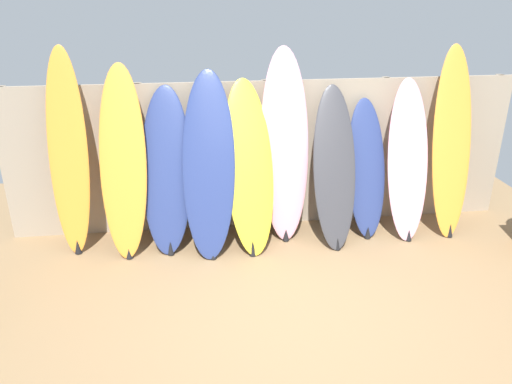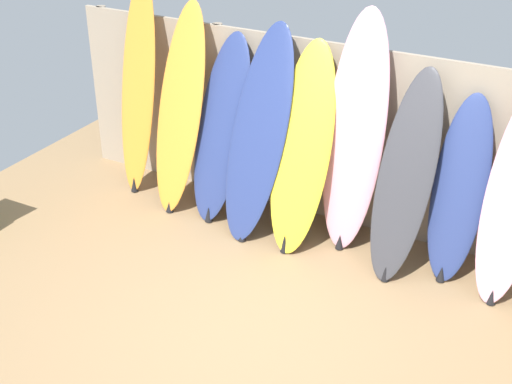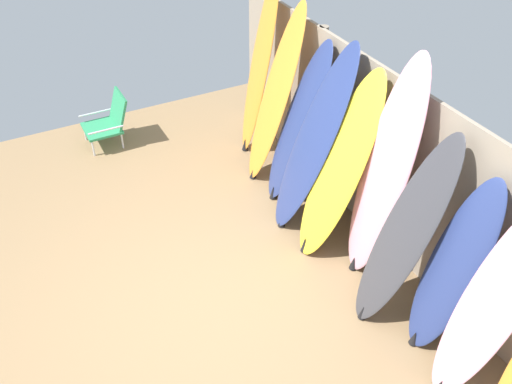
{
  "view_description": "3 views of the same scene",
  "coord_description": "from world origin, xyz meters",
  "px_view_note": "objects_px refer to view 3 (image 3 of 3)",
  "views": [
    {
      "loc": [
        -0.84,
        -3.66,
        2.83
      ],
      "look_at": [
        -0.29,
        0.62,
        1.01
      ],
      "focal_mm": 35.0,
      "sensor_mm": 36.0,
      "label": 1
    },
    {
      "loc": [
        2.15,
        -3.85,
        3.69
      ],
      "look_at": [
        -0.29,
        0.69,
        0.87
      ],
      "focal_mm": 50.0,
      "sensor_mm": 36.0,
      "label": 2
    },
    {
      "loc": [
        3.27,
        -1.2,
        4.02
      ],
      "look_at": [
        -0.4,
        0.71,
        0.83
      ],
      "focal_mm": 40.0,
      "sensor_mm": 36.0,
      "label": 3
    }
  ],
  "objects_px": {
    "surfboard_pink_5": "(385,173)",
    "surfboard_navy_7": "(453,269)",
    "surfboard_orange_0": "(259,67)",
    "surfboard_navy_3": "(314,141)",
    "surfboard_navy_2": "(298,125)",
    "surfboard_pink_8": "(492,303)",
    "surfboard_orange_1": "(275,96)",
    "surfboard_yellow_4": "(339,169)",
    "surfboard_charcoal_6": "(405,234)",
    "beach_chair": "(109,120)"
  },
  "relations": [
    {
      "from": "surfboard_yellow_4",
      "to": "surfboard_pink_8",
      "type": "xyz_separation_m",
      "value": [
        1.87,
        0.05,
        -0.02
      ]
    },
    {
      "from": "surfboard_charcoal_6",
      "to": "surfboard_navy_7",
      "type": "xyz_separation_m",
      "value": [
        0.43,
        0.15,
        -0.09
      ]
    },
    {
      "from": "surfboard_navy_2",
      "to": "surfboard_navy_7",
      "type": "relative_size",
      "value": 1.13
    },
    {
      "from": "surfboard_orange_1",
      "to": "surfboard_navy_7",
      "type": "height_order",
      "value": "surfboard_orange_1"
    },
    {
      "from": "surfboard_charcoal_6",
      "to": "surfboard_orange_1",
      "type": "bearing_deg",
      "value": 178.25
    },
    {
      "from": "surfboard_yellow_4",
      "to": "surfboard_pink_8",
      "type": "height_order",
      "value": "surfboard_yellow_4"
    },
    {
      "from": "beach_chair",
      "to": "surfboard_charcoal_6",
      "type": "bearing_deg",
      "value": 38.54
    },
    {
      "from": "surfboard_orange_1",
      "to": "surfboard_pink_5",
      "type": "distance_m",
      "value": 1.8
    },
    {
      "from": "surfboard_yellow_4",
      "to": "beach_chair",
      "type": "bearing_deg",
      "value": -153.2
    },
    {
      "from": "surfboard_navy_2",
      "to": "surfboard_yellow_4",
      "type": "xyz_separation_m",
      "value": [
        0.91,
        -0.09,
        0.03
      ]
    },
    {
      "from": "surfboard_charcoal_6",
      "to": "surfboard_navy_2",
      "type": "bearing_deg",
      "value": 177.01
    },
    {
      "from": "surfboard_charcoal_6",
      "to": "surfboard_yellow_4",
      "type": "bearing_deg",
      "value": 179.6
    },
    {
      "from": "surfboard_navy_3",
      "to": "surfboard_navy_7",
      "type": "relative_size",
      "value": 1.23
    },
    {
      "from": "surfboard_navy_7",
      "to": "surfboard_navy_2",
      "type": "bearing_deg",
      "value": -178.84
    },
    {
      "from": "surfboard_pink_5",
      "to": "beach_chair",
      "type": "bearing_deg",
      "value": -153.84
    },
    {
      "from": "surfboard_navy_3",
      "to": "surfboard_charcoal_6",
      "type": "relative_size",
      "value": 1.11
    },
    {
      "from": "surfboard_navy_2",
      "to": "surfboard_orange_1",
      "type": "bearing_deg",
      "value": -176.62
    },
    {
      "from": "surfboard_navy_7",
      "to": "surfboard_charcoal_6",
      "type": "bearing_deg",
      "value": -161.48
    },
    {
      "from": "surfboard_navy_3",
      "to": "beach_chair",
      "type": "relative_size",
      "value": 3.01
    },
    {
      "from": "surfboard_navy_3",
      "to": "surfboard_pink_8",
      "type": "bearing_deg",
      "value": 1.47
    },
    {
      "from": "surfboard_orange_1",
      "to": "surfboard_orange_0",
      "type": "bearing_deg",
      "value": 169.64
    },
    {
      "from": "surfboard_yellow_4",
      "to": "surfboard_orange_0",
      "type": "bearing_deg",
      "value": 174.97
    },
    {
      "from": "surfboard_navy_7",
      "to": "beach_chair",
      "type": "bearing_deg",
      "value": -159.57
    },
    {
      "from": "surfboard_orange_1",
      "to": "surfboard_pink_5",
      "type": "relative_size",
      "value": 0.93
    },
    {
      "from": "surfboard_yellow_4",
      "to": "surfboard_pink_5",
      "type": "relative_size",
      "value": 0.85
    },
    {
      "from": "surfboard_charcoal_6",
      "to": "surfboard_navy_7",
      "type": "relative_size",
      "value": 1.11
    },
    {
      "from": "surfboard_pink_5",
      "to": "surfboard_navy_7",
      "type": "bearing_deg",
      "value": -1.89
    },
    {
      "from": "surfboard_pink_5",
      "to": "surfboard_pink_8",
      "type": "bearing_deg",
      "value": -4.76
    },
    {
      "from": "beach_chair",
      "to": "surfboard_orange_1",
      "type": "bearing_deg",
      "value": 62.67
    },
    {
      "from": "surfboard_orange_0",
      "to": "surfboard_yellow_4",
      "type": "relative_size",
      "value": 1.2
    },
    {
      "from": "surfboard_orange_0",
      "to": "surfboard_navy_7",
      "type": "height_order",
      "value": "surfboard_orange_0"
    },
    {
      "from": "surfboard_orange_0",
      "to": "surfboard_pink_5",
      "type": "height_order",
      "value": "surfboard_orange_0"
    },
    {
      "from": "surfboard_charcoal_6",
      "to": "surfboard_pink_8",
      "type": "relative_size",
      "value": 0.97
    },
    {
      "from": "surfboard_orange_1",
      "to": "surfboard_navy_2",
      "type": "relative_size",
      "value": 1.14
    },
    {
      "from": "surfboard_orange_1",
      "to": "surfboard_navy_3",
      "type": "height_order",
      "value": "surfboard_orange_1"
    },
    {
      "from": "surfboard_navy_2",
      "to": "surfboard_navy_3",
      "type": "bearing_deg",
      "value": -12.17
    },
    {
      "from": "surfboard_navy_3",
      "to": "surfboard_pink_5",
      "type": "height_order",
      "value": "surfboard_pink_5"
    },
    {
      "from": "surfboard_orange_1",
      "to": "surfboard_navy_3",
      "type": "distance_m",
      "value": 0.92
    },
    {
      "from": "surfboard_charcoal_6",
      "to": "surfboard_pink_5",
      "type": "bearing_deg",
      "value": 161.95
    },
    {
      "from": "surfboard_pink_5",
      "to": "surfboard_navy_7",
      "type": "distance_m",
      "value": 1.03
    },
    {
      "from": "surfboard_navy_2",
      "to": "surfboard_charcoal_6",
      "type": "relative_size",
      "value": 1.02
    },
    {
      "from": "surfboard_navy_3",
      "to": "surfboard_navy_7",
      "type": "bearing_deg",
      "value": 4.53
    },
    {
      "from": "surfboard_pink_5",
      "to": "surfboard_pink_8",
      "type": "xyz_separation_m",
      "value": [
        1.44,
        -0.12,
        -0.19
      ]
    },
    {
      "from": "surfboard_navy_3",
      "to": "beach_chair",
      "type": "height_order",
      "value": "surfboard_navy_3"
    },
    {
      "from": "surfboard_yellow_4",
      "to": "surfboard_pink_8",
      "type": "relative_size",
      "value": 1.02
    },
    {
      "from": "surfboard_navy_2",
      "to": "surfboard_yellow_4",
      "type": "height_order",
      "value": "surfboard_yellow_4"
    },
    {
      "from": "surfboard_orange_0",
      "to": "surfboard_yellow_4",
      "type": "bearing_deg",
      "value": -5.03
    },
    {
      "from": "surfboard_yellow_4",
      "to": "surfboard_pink_8",
      "type": "distance_m",
      "value": 1.87
    },
    {
      "from": "surfboard_orange_1",
      "to": "surfboard_navy_2",
      "type": "distance_m",
      "value": 0.47
    },
    {
      "from": "surfboard_charcoal_6",
      "to": "surfboard_navy_7",
      "type": "distance_m",
      "value": 0.47
    }
  ]
}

